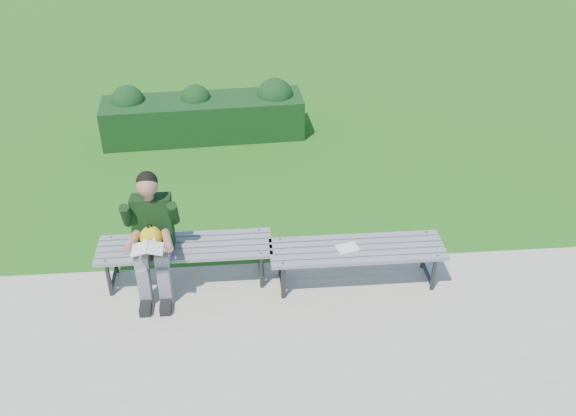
{
  "coord_description": "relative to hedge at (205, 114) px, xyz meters",
  "views": [
    {
      "loc": [
        0.16,
        -5.63,
        4.38
      ],
      "look_at": [
        0.62,
        -0.13,
        0.82
      ],
      "focal_mm": 40.0,
      "sensor_mm": 36.0,
      "label": 1
    }
  ],
  "objects": [
    {
      "name": "walkway",
      "position": [
        0.35,
        -5.02,
        -0.35
      ],
      "size": [
        30.0,
        3.5,
        0.02
      ],
      "color": "#B9AE9C",
      "rests_on": "ground"
    },
    {
      "name": "bench_right",
      "position": [
        1.66,
        -3.67,
        0.05
      ],
      "size": [
        1.8,
        0.5,
        0.46
      ],
      "color": "gray",
      "rests_on": "walkway"
    },
    {
      "name": "paper_sheet",
      "position": [
        1.56,
        -3.67,
        0.11
      ],
      "size": [
        0.25,
        0.21,
        0.01
      ],
      "color": "white",
      "rests_on": "bench_right"
    },
    {
      "name": "hedge",
      "position": [
        0.0,
        0.0,
        0.0
      ],
      "size": [
        3.0,
        0.91,
        0.85
      ],
      "color": "#183F16",
      "rests_on": "ground"
    },
    {
      "name": "seated_boy",
      "position": [
        -0.41,
        -3.58,
        0.35
      ],
      "size": [
        0.56,
        0.76,
        1.31
      ],
      "color": "gray",
      "rests_on": "walkway"
    },
    {
      "name": "bench_left",
      "position": [
        -0.11,
        -3.48,
        0.05
      ],
      "size": [
        1.8,
        0.5,
        0.46
      ],
      "color": "gray",
      "rests_on": "walkway"
    },
    {
      "name": "ground",
      "position": [
        0.35,
        -3.27,
        -0.36
      ],
      "size": [
        80.0,
        80.0,
        0.0
      ],
      "color": "#1C6A1A",
      "rests_on": "ground"
    }
  ]
}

